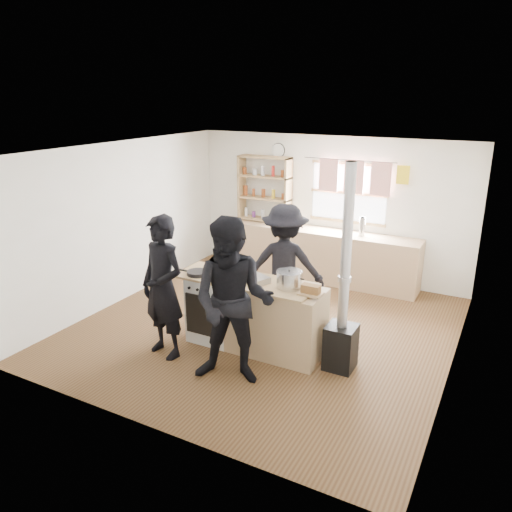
{
  "coord_description": "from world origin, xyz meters",
  "views": [
    {
      "loc": [
        2.92,
        -5.72,
        3.21
      ],
      "look_at": [
        -0.08,
        -0.1,
        1.1
      ],
      "focal_mm": 35.0,
      "sensor_mm": 36.0,
      "label": 1
    }
  ],
  "objects_px": {
    "skillet_greens": "(197,273)",
    "person_far": "(285,265)",
    "stockpot_stove": "(234,265)",
    "bread_board": "(311,290)",
    "flue_heater": "(342,320)",
    "stockpot_counter": "(289,279)",
    "person_near_left": "(163,287)",
    "roast_tray": "(254,278)",
    "thermos": "(362,227)",
    "cooking_island": "(255,315)",
    "person_near_right": "(233,303)"
  },
  "relations": [
    {
      "from": "skillet_greens",
      "to": "person_far",
      "type": "height_order",
      "value": "person_far"
    },
    {
      "from": "stockpot_stove",
      "to": "person_far",
      "type": "xyz_separation_m",
      "value": [
        0.42,
        0.68,
        -0.14
      ]
    },
    {
      "from": "bread_board",
      "to": "flue_heater",
      "type": "xyz_separation_m",
      "value": [
        0.37,
        0.1,
        -0.34
      ]
    },
    {
      "from": "stockpot_counter",
      "to": "flue_heater",
      "type": "distance_m",
      "value": 0.79
    },
    {
      "from": "flue_heater",
      "to": "person_near_left",
      "type": "bearing_deg",
      "value": -161.25
    },
    {
      "from": "stockpot_counter",
      "to": "bread_board",
      "type": "relative_size",
      "value": 1.13
    },
    {
      "from": "bread_board",
      "to": "flue_heater",
      "type": "relative_size",
      "value": 0.11
    },
    {
      "from": "skillet_greens",
      "to": "bread_board",
      "type": "distance_m",
      "value": 1.56
    },
    {
      "from": "stockpot_stove",
      "to": "bread_board",
      "type": "xyz_separation_m",
      "value": [
        1.2,
        -0.27,
        -0.04
      ]
    },
    {
      "from": "roast_tray",
      "to": "person_far",
      "type": "distance_m",
      "value": 0.9
    },
    {
      "from": "skillet_greens",
      "to": "stockpot_counter",
      "type": "relative_size",
      "value": 0.88
    },
    {
      "from": "thermos",
      "to": "roast_tray",
      "type": "distance_m",
      "value": 2.83
    },
    {
      "from": "cooking_island",
      "to": "roast_tray",
      "type": "bearing_deg",
      "value": -101.71
    },
    {
      "from": "person_far",
      "to": "stockpot_counter",
      "type": "bearing_deg",
      "value": 100.62
    },
    {
      "from": "person_near_right",
      "to": "stockpot_counter",
      "type": "bearing_deg",
      "value": 51.98
    },
    {
      "from": "thermos",
      "to": "person_near_left",
      "type": "xyz_separation_m",
      "value": [
        -1.48,
        -3.44,
        -0.15
      ]
    },
    {
      "from": "thermos",
      "to": "bread_board",
      "type": "height_order",
      "value": "thermos"
    },
    {
      "from": "roast_tray",
      "to": "cooking_island",
      "type": "bearing_deg",
      "value": 78.29
    },
    {
      "from": "roast_tray",
      "to": "stockpot_counter",
      "type": "xyz_separation_m",
      "value": [
        0.47,
        0.02,
        0.06
      ]
    },
    {
      "from": "roast_tray",
      "to": "person_near_left",
      "type": "bearing_deg",
      "value": -144.27
    },
    {
      "from": "roast_tray",
      "to": "person_near_left",
      "type": "xyz_separation_m",
      "value": [
        -0.92,
        -0.67,
        -0.06
      ]
    },
    {
      "from": "person_near_left",
      "to": "person_near_right",
      "type": "distance_m",
      "value": 1.09
    },
    {
      "from": "roast_tray",
      "to": "person_near_left",
      "type": "height_order",
      "value": "person_near_left"
    },
    {
      "from": "thermos",
      "to": "cooking_island",
      "type": "xyz_separation_m",
      "value": [
        -0.55,
        -2.77,
        -0.59
      ]
    },
    {
      "from": "stockpot_counter",
      "to": "bread_board",
      "type": "bearing_deg",
      "value": -14.04
    },
    {
      "from": "cooking_island",
      "to": "thermos",
      "type": "bearing_deg",
      "value": 78.73
    },
    {
      "from": "stockpot_stove",
      "to": "person_near_left",
      "type": "distance_m",
      "value": 1.02
    },
    {
      "from": "thermos",
      "to": "cooking_island",
      "type": "distance_m",
      "value": 2.89
    },
    {
      "from": "cooking_island",
      "to": "skillet_greens",
      "type": "distance_m",
      "value": 0.93
    },
    {
      "from": "thermos",
      "to": "flue_heater",
      "type": "bearing_deg",
      "value": -77.55
    },
    {
      "from": "person_near_left",
      "to": "skillet_greens",
      "type": "bearing_deg",
      "value": 86.15
    },
    {
      "from": "stockpot_counter",
      "to": "person_near_right",
      "type": "distance_m",
      "value": 0.87
    },
    {
      "from": "skillet_greens",
      "to": "stockpot_stove",
      "type": "relative_size",
      "value": 1.13
    },
    {
      "from": "stockpot_stove",
      "to": "person_far",
      "type": "relative_size",
      "value": 0.14
    },
    {
      "from": "thermos",
      "to": "roast_tray",
      "type": "bearing_deg",
      "value": -101.27
    },
    {
      "from": "flue_heater",
      "to": "person_far",
      "type": "distance_m",
      "value": 1.45
    },
    {
      "from": "skillet_greens",
      "to": "stockpot_counter",
      "type": "xyz_separation_m",
      "value": [
        1.25,
        0.16,
        0.08
      ]
    },
    {
      "from": "roast_tray",
      "to": "person_far",
      "type": "height_order",
      "value": "person_far"
    },
    {
      "from": "stockpot_stove",
      "to": "flue_heater",
      "type": "distance_m",
      "value": 1.62
    },
    {
      "from": "bread_board",
      "to": "person_far",
      "type": "height_order",
      "value": "person_far"
    },
    {
      "from": "bread_board",
      "to": "person_far",
      "type": "relative_size",
      "value": 0.16
    },
    {
      "from": "stockpot_counter",
      "to": "bread_board",
      "type": "distance_m",
      "value": 0.33
    },
    {
      "from": "skillet_greens",
      "to": "bread_board",
      "type": "height_order",
      "value": "bread_board"
    },
    {
      "from": "cooking_island",
      "to": "flue_heater",
      "type": "bearing_deg",
      "value": 1.68
    },
    {
      "from": "cooking_island",
      "to": "stockpot_counter",
      "type": "relative_size",
      "value": 6.16
    },
    {
      "from": "cooking_island",
      "to": "stockpot_stove",
      "type": "height_order",
      "value": "stockpot_stove"
    },
    {
      "from": "roast_tray",
      "to": "person_near_right",
      "type": "height_order",
      "value": "person_near_right"
    },
    {
      "from": "cooking_island",
      "to": "flue_heater",
      "type": "height_order",
      "value": "flue_heater"
    },
    {
      "from": "roast_tray",
      "to": "thermos",
      "type": "bearing_deg",
      "value": 78.73
    },
    {
      "from": "cooking_island",
      "to": "stockpot_stove",
      "type": "relative_size",
      "value": 7.96
    }
  ]
}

